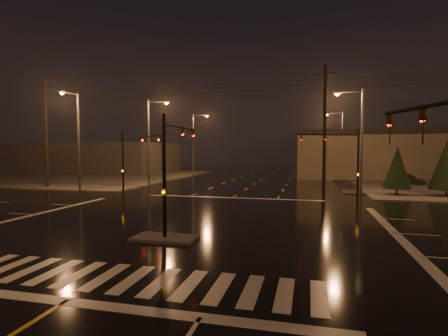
{
  "coord_description": "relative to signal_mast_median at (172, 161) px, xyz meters",
  "views": [
    {
      "loc": [
        6.66,
        -19.33,
        4.3
      ],
      "look_at": [
        0.77,
        4.78,
        3.0
      ],
      "focal_mm": 28.0,
      "sensor_mm": 36.0,
      "label": 1
    }
  ],
  "objects": [
    {
      "name": "signal_mast_ne",
      "position": [
        9.5,
        13.21,
        0.04
      ],
      "size": [
        4.84,
        1.86,
        6.0
      ],
      "color": "black",
      "rests_on": "ground"
    },
    {
      "name": "car_parked",
      "position": [
        18.46,
        30.79,
        -3.05
      ],
      "size": [
        3.87,
        4.24,
        1.4
      ],
      "primitive_type": "imported",
      "rotation": [
        0.0,
        0.0,
        0.68
      ],
      "color": "black",
      "rests_on": "ground"
    },
    {
      "name": "streetlight_3",
      "position": [
        11.18,
        19.07,
        2.05
      ],
      "size": [
        2.77,
        0.32,
        10.0
      ],
      "color": "#38383A",
      "rests_on": "ground"
    },
    {
      "name": "crosswalk",
      "position": [
        -0.0,
        -5.93,
        -3.75
      ],
      "size": [
        15.0,
        2.6,
        0.01
      ],
      "primitive_type": "cube",
      "color": "beige",
      "rests_on": "ground"
    },
    {
      "name": "streetlight_2",
      "position": [
        -11.18,
        37.07,
        2.05
      ],
      "size": [
        2.77,
        0.32,
        10.0
      ],
      "color": "#38383A",
      "rests_on": "ground"
    },
    {
      "name": "median_island",
      "position": [
        -0.0,
        -0.93,
        -3.68
      ],
      "size": [
        3.0,
        1.6,
        0.15
      ],
      "primitive_type": "cube",
      "color": "#413F3A",
      "rests_on": "ground"
    },
    {
      "name": "conifer_0",
      "position": [
        14.63,
        19.01,
        -1.11
      ],
      "size": [
        2.49,
        2.49,
        4.58
      ],
      "color": "black",
      "rests_on": "ground"
    },
    {
      "name": "stop_bar_near",
      "position": [
        -0.0,
        -7.93,
        -3.75
      ],
      "size": [
        16.0,
        0.5,
        0.01
      ],
      "primitive_type": "cube",
      "color": "beige",
      "rests_on": "ground"
    },
    {
      "name": "signal_mast_median",
      "position": [
        0.0,
        0.0,
        0.0
      ],
      "size": [
        0.25,
        4.59,
        6.0
      ],
      "color": "black",
      "rests_on": "ground"
    },
    {
      "name": "commercial_block",
      "position": [
        -35.0,
        45.07,
        -0.95
      ],
      "size": [
        30.0,
        18.0,
        5.6
      ],
      "primitive_type": "cube",
      "color": "#423D3A",
      "rests_on": "ground"
    },
    {
      "name": "streetlight_1",
      "position": [
        -11.18,
        21.07,
        2.05
      ],
      "size": [
        2.77,
        0.32,
        10.0
      ],
      "color": "#38383A",
      "rests_on": "ground"
    },
    {
      "name": "sidewalk_nw",
      "position": [
        -30.0,
        33.07,
        -3.69
      ],
      "size": [
        36.0,
        36.0,
        0.12
      ],
      "primitive_type": "cube",
      "color": "#413F3A",
      "rests_on": "ground"
    },
    {
      "name": "signal_mast_nw",
      "position": [
        -9.5,
        13.21,
        0.04
      ],
      "size": [
        4.84,
        1.86,
        6.0
      ],
      "color": "black",
      "rests_on": "ground"
    },
    {
      "name": "ground",
      "position": [
        -0.0,
        3.07,
        -3.75
      ],
      "size": [
        140.0,
        140.0,
        0.0
      ],
      "primitive_type": "plane",
      "color": "black",
      "rests_on": "ground"
    },
    {
      "name": "streetlight_5",
      "position": [
        -16.0,
        14.26,
        2.05
      ],
      "size": [
        0.32,
        2.77,
        10.0
      ],
      "color": "#38383A",
      "rests_on": "ground"
    },
    {
      "name": "stop_bar_far",
      "position": [
        -0.0,
        14.07,
        -3.75
      ],
      "size": [
        16.0,
        0.5,
        0.01
      ],
      "primitive_type": "cube",
      "color": "beige",
      "rests_on": "ground"
    },
    {
      "name": "utility_pole_0",
      "position": [
        -22.0,
        17.07,
        2.38
      ],
      "size": [
        2.2,
        0.32,
        12.0
      ],
      "color": "black",
      "rests_on": "ground"
    },
    {
      "name": "conifer_1",
      "position": [
        18.74,
        18.97,
        -0.71
      ],
      "size": [
        3.0,
        3.0,
        5.39
      ],
      "color": "black",
      "rests_on": "ground"
    },
    {
      "name": "utility_pole_1",
      "position": [
        8.0,
        17.07,
        2.38
      ],
      "size": [
        2.2,
        0.32,
        12.0
      ],
      "color": "black",
      "rests_on": "ground"
    },
    {
      "name": "streetlight_4",
      "position": [
        11.18,
        39.07,
        2.05
      ],
      "size": [
        2.77,
        0.32,
        10.0
      ],
      "color": "#38383A",
      "rests_on": "ground"
    }
  ]
}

